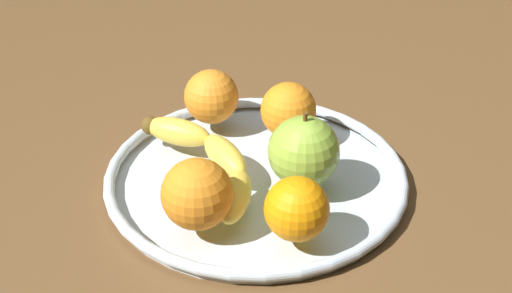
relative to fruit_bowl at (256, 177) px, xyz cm
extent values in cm
cube|color=brown|center=(0.00, 0.00, -2.92)|extent=(151.48, 151.48, 4.00)
cylinder|color=silver|center=(0.00, 0.00, -0.62)|extent=(30.92, 30.92, 0.60)
torus|color=silver|center=(0.00, 0.00, 0.28)|extent=(32.21, 32.21, 1.20)
ellipsoid|color=yellow|center=(-5.92, 3.63, 2.39)|extent=(8.39, 5.93, 3.02)
ellipsoid|color=yellow|center=(1.26, 3.05, 2.39)|extent=(8.35, 4.90, 3.02)
ellipsoid|color=yellow|center=(7.24, 7.06, 2.39)|extent=(7.12, 8.08, 3.02)
ellipsoid|color=brown|center=(9.36, 9.89, 2.39)|extent=(2.89, 2.87, 2.11)
sphere|color=#8FB63C|center=(-3.11, -4.19, 4.57)|extent=(7.37, 7.37, 7.37)
cylinder|color=#593819|center=(-3.11, -4.19, 8.46)|extent=(0.44, 0.44, 1.20)
sphere|color=orange|center=(-11.15, -1.00, 3.94)|extent=(6.12, 6.12, 6.12)
sphere|color=orange|center=(6.14, -5.31, 4.03)|extent=(6.29, 6.29, 6.29)
sphere|color=orange|center=(-7.15, 7.52, 4.32)|extent=(6.88, 6.88, 6.88)
sphere|color=orange|center=(11.23, 2.45, 4.05)|extent=(6.33, 6.33, 6.33)
camera|label=1|loc=(-61.65, 15.79, 45.49)|focal=51.46mm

